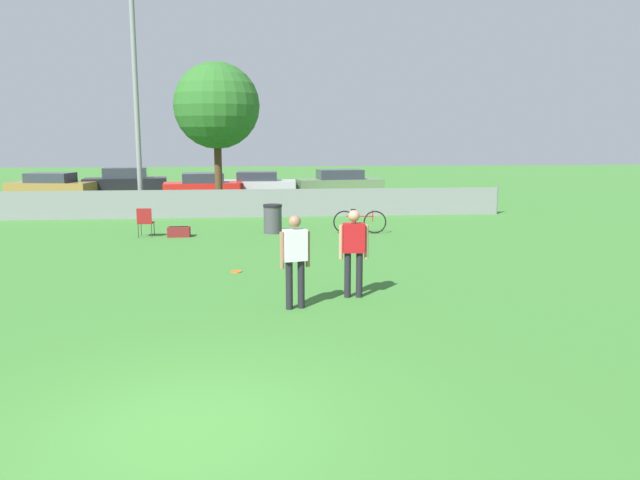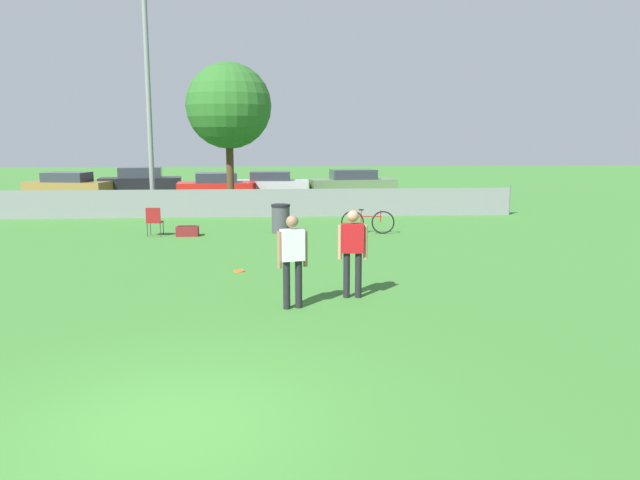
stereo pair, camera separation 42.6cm
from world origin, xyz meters
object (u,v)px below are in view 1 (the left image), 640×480
Objects in this scene: parked_car_red at (203,186)px; parked_car_olive at (340,183)px; frisbee_disc at (236,272)px; folding_chair_sideline at (145,220)px; parked_car_dark at (126,182)px; light_pole at (135,77)px; tree_near_pole at (217,106)px; player_receiver_white at (295,255)px; player_defender_red at (354,247)px; parked_car_tan at (51,186)px; trash_bin at (273,219)px; parked_car_silver at (257,184)px; bicycle_sideline at (360,222)px; gear_bag_sideline at (179,232)px.

parked_car_olive is at bearing 5.22° from parked_car_red.
parked_car_olive is at bearing 75.21° from frisbee_disc.
folding_chair_sideline is 14.92m from parked_car_dark.
tree_near_pole is at bearing 32.29° from light_pole.
frisbee_disc is 0.29× the size of folding_chair_sideline.
folding_chair_sideline is at bearing -83.86° from parked_car_dark.
player_receiver_white is 0.43× the size of parked_car_red.
parked_car_tan is (-12.29, 21.11, -0.37)m from player_defender_red.
parked_car_olive is (3.94, 12.87, 0.21)m from trash_bin.
player_defender_red is 0.37× the size of parked_car_olive.
parked_car_dark is 0.96× the size of parked_car_olive.
player_receiver_white reaches higher than trash_bin.
player_receiver_white is 0.42× the size of parked_car_silver.
parked_car_dark is (-8.88, 22.58, -0.30)m from player_defender_red.
player_defender_red is (3.50, -15.37, -3.39)m from tree_near_pole.
folding_chair_sideline is 14.76m from parked_car_tan.
light_pole is 5.33× the size of player_defender_red.
tree_near_pole is at bearing -102.88° from parked_car_silver.
light_pole is 10.82m from bicycle_sideline.
parked_car_red is (-0.21, 12.00, 0.50)m from gear_bag_sideline.
parked_car_dark is at bearing 107.99° from frisbee_disc.
parked_car_silver is at bearing 79.46° from gear_bag_sideline.
frisbee_disc is at bearing -85.00° from tree_near_pole.
parked_car_silver reaches higher than bicycle_sideline.
tree_near_pole is 8.23m from trash_bin.
light_pole reaches higher than parked_car_tan.
parked_car_red is at bearing 97.09° from frisbee_disc.
folding_chair_sideline is (-5.38, 8.07, -0.49)m from player_defender_red.
trash_bin is 13.04m from parked_car_silver.
bicycle_sideline is 13.33m from parked_car_red.
light_pole reaches higher than player_defender_red.
trash_bin is (5.11, -5.03, -4.92)m from light_pole.
parked_car_red is at bearing 102.77° from tree_near_pole.
parked_car_tan is at bearing 121.24° from gear_bag_sideline.
tree_near_pole reaches higher than frisbee_disc.
parked_car_silver is (3.55, 13.42, 0.12)m from folding_chair_sideline.
player_receiver_white is at bearing -145.70° from player_defender_red.
folding_chair_sideline is (1.09, -5.42, -4.87)m from light_pole.
tree_near_pole reaches higher than parked_car_olive.
tree_near_pole is at bearing 132.27° from bicycle_sideline.
trash_bin is 3.03m from gear_bag_sideline.
frisbee_disc is 0.06× the size of parked_car_olive.
parked_car_tan is (-6.91, 13.04, 0.12)m from folding_chair_sideline.
player_defender_red is (1.19, 0.70, 0.00)m from player_receiver_white.
frisbee_disc is at bearing -116.87° from bicycle_sideline.
player_receiver_white is 2.51× the size of gear_bag_sideline.
player_defender_red is at bearing -82.54° from parked_car_red.
parked_car_red is (1.92, 6.51, -4.74)m from light_pole.
tree_near_pole is 9.29m from parked_car_olive.
frisbee_disc is 6.30m from folding_chair_sideline.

